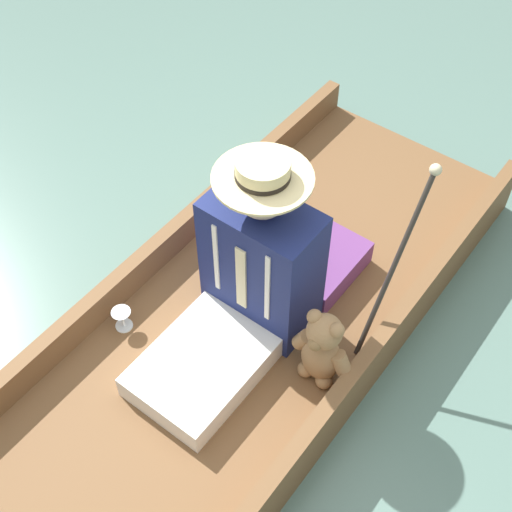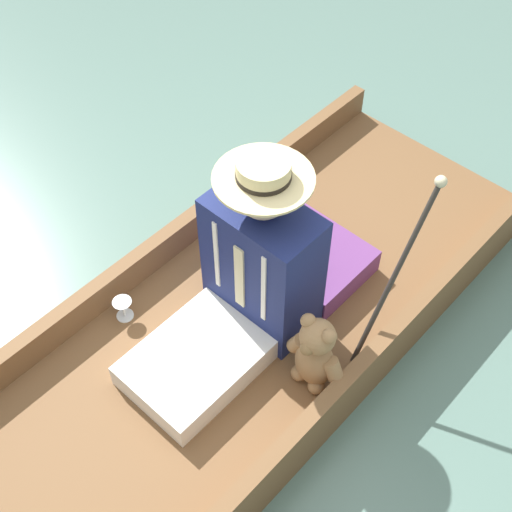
{
  "view_description": "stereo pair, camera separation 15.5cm",
  "coord_description": "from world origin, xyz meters",
  "px_view_note": "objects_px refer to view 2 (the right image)",
  "views": [
    {
      "loc": [
        -1.01,
        1.11,
        2.52
      ],
      "look_at": [
        -0.01,
        -0.21,
        0.53
      ],
      "focal_mm": 50.0,
      "sensor_mm": 36.0,
      "label": 1
    },
    {
      "loc": [
        -1.13,
        1.01,
        2.52
      ],
      "look_at": [
        -0.01,
        -0.21,
        0.53
      ],
      "focal_mm": 50.0,
      "sensor_mm": 36.0,
      "label": 2
    }
  ],
  "objects_px": {
    "teddy_bear": "(315,354)",
    "walking_cane": "(403,258)",
    "wine_glass": "(123,306)",
    "seated_person": "(247,280)"
  },
  "relations": [
    {
      "from": "walking_cane",
      "to": "wine_glass",
      "type": "bearing_deg",
      "value": 39.95
    },
    {
      "from": "wine_glass",
      "to": "seated_person",
      "type": "bearing_deg",
      "value": -142.04
    },
    {
      "from": "teddy_bear",
      "to": "walking_cane",
      "type": "bearing_deg",
      "value": -99.65
    },
    {
      "from": "seated_person",
      "to": "teddy_bear",
      "type": "xyz_separation_m",
      "value": [
        -0.35,
        0.02,
        -0.12
      ]
    },
    {
      "from": "teddy_bear",
      "to": "walking_cane",
      "type": "distance_m",
      "value": 0.47
    },
    {
      "from": "walking_cane",
      "to": "seated_person",
      "type": "bearing_deg",
      "value": 41.73
    },
    {
      "from": "seated_person",
      "to": "teddy_bear",
      "type": "distance_m",
      "value": 0.37
    },
    {
      "from": "seated_person",
      "to": "teddy_bear",
      "type": "height_order",
      "value": "seated_person"
    },
    {
      "from": "teddy_bear",
      "to": "wine_glass",
      "type": "height_order",
      "value": "teddy_bear"
    },
    {
      "from": "seated_person",
      "to": "wine_glass",
      "type": "xyz_separation_m",
      "value": [
        0.39,
        0.31,
        -0.22
      ]
    }
  ]
}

